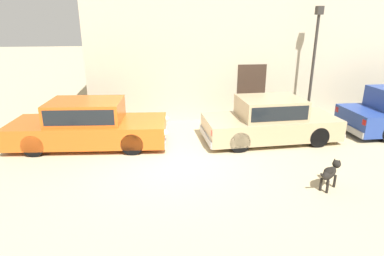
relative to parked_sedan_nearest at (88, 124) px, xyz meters
name	(u,v)px	position (x,y,z in m)	size (l,w,h in m)	color
ground_plane	(171,162)	(2.42, -1.55, -0.70)	(80.00, 80.00, 0.00)	tan
parked_sedan_nearest	(88,124)	(0.00, 0.00, 0.00)	(4.88, 2.06, 1.42)	#D15619
parked_sedan_second	(270,120)	(5.63, -0.21, -0.01)	(4.37, 1.94, 1.40)	tan
apartment_block	(288,20)	(8.31, 5.52, 2.95)	(17.39, 6.65, 7.29)	#BCB299
stray_dog_spotted	(330,172)	(5.96, -3.38, -0.29)	(0.82, 0.66, 0.64)	black
street_lamp	(315,52)	(7.70, 1.46, 1.91)	(0.22, 0.22, 4.13)	#2D2B28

